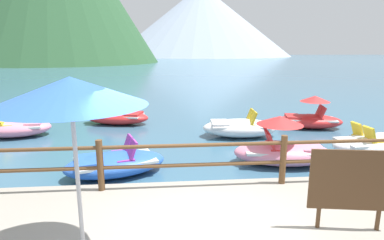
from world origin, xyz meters
TOP-DOWN VIEW (x-y plane):
  - ground_plane at (0.00, 40.00)m, footprint 200.00×200.00m
  - dock_railing at (-0.00, 1.55)m, footprint 23.92×0.12m
  - sign_board at (2.06, -0.08)m, footprint 1.17×0.24m
  - beach_umbrella at (-1.55, -0.42)m, footprint 1.70×1.70m
  - pedal_boat_0 at (-2.41, 8.56)m, footprint 2.77×1.73m
  - pedal_boat_1 at (2.50, 3.60)m, footprint 2.67×1.59m
  - pedal_boat_2 at (-5.55, 7.00)m, footprint 2.40×1.57m
  - pedal_boat_3 at (2.02, 6.29)m, footprint 2.61×1.42m
  - pedal_boat_5 at (-1.71, 3.25)m, footprint 2.61×1.87m
  - pedal_boat_6 at (4.95, 7.24)m, footprint 2.53×1.64m
  - pedal_boat_7 at (5.39, 4.17)m, footprint 2.53×1.45m
  - distant_peak at (14.02, 119.31)m, footprint 66.25×66.25m

SIDE VIEW (x-z plane):
  - ground_plane at x=0.00m, z-range 0.00..0.00m
  - pedal_boat_5 at x=-1.71m, z-range -0.15..0.72m
  - pedal_boat_7 at x=5.39m, z-range -0.15..0.72m
  - pedal_boat_2 at x=-5.55m, z-range -0.14..0.74m
  - pedal_boat_3 at x=2.02m, z-range -0.14..0.77m
  - pedal_boat_0 at x=-2.41m, z-range -0.23..1.01m
  - pedal_boat_6 at x=4.95m, z-range -0.22..1.01m
  - pedal_boat_1 at x=2.50m, z-range -0.22..1.05m
  - dock_railing at x=0.00m, z-range 0.50..1.45m
  - sign_board at x=2.06m, z-range 0.53..1.72m
  - beach_umbrella at x=-1.55m, z-range 1.33..3.57m
  - distant_peak at x=14.02m, z-range 0.00..25.49m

